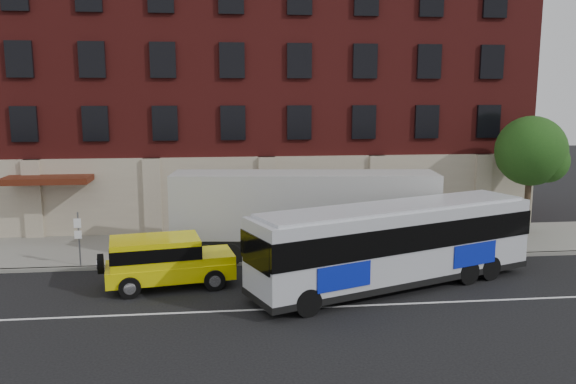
{
  "coord_description": "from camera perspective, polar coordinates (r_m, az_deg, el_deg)",
  "views": [
    {
      "loc": [
        -2.28,
        -18.99,
        7.53
      ],
      "look_at": [
        0.44,
        5.5,
        3.32
      ],
      "focal_mm": 36.48,
      "sensor_mm": 36.0,
      "label": 1
    }
  ],
  "objects": [
    {
      "name": "shipping_container",
      "position": [
        26.64,
        1.61,
        -2.38
      ],
      "size": [
        12.07,
        3.66,
        3.96
      ],
      "color": "black",
      "rests_on": "ground"
    },
    {
      "name": "sign_pole",
      "position": [
        26.6,
        -19.73,
        -4.09
      ],
      "size": [
        0.3,
        0.2,
        2.5
      ],
      "color": "slate",
      "rests_on": "ground"
    },
    {
      "name": "lane_line",
      "position": [
        21.02,
        0.31,
        -11.28
      ],
      "size": [
        60.0,
        0.12,
        0.01
      ],
      "primitive_type": "cube",
      "color": "silver",
      "rests_on": "ground"
    },
    {
      "name": "street_tree",
      "position": [
        32.73,
        22.65,
        3.47
      ],
      "size": [
        3.6,
        3.6,
        6.2
      ],
      "color": "#38261C",
      "rests_on": "sidewalk"
    },
    {
      "name": "city_bus",
      "position": [
        23.12,
        10.44,
        -4.81
      ],
      "size": [
        12.03,
        6.71,
        3.27
      ],
      "color": "silver",
      "rests_on": "ground"
    },
    {
      "name": "ground",
      "position": [
        20.56,
        0.48,
        -11.79
      ],
      "size": [
        120.0,
        120.0,
        0.0
      ],
      "primitive_type": "plane",
      "color": "black",
      "rests_on": "ground"
    },
    {
      "name": "building",
      "position": [
        35.99,
        -2.76,
        9.77
      ],
      "size": [
        30.0,
        12.1,
        15.0
      ],
      "color": "maroon",
      "rests_on": "sidewalk"
    },
    {
      "name": "yellow_suv",
      "position": [
        23.42,
        -12.02,
        -6.36
      ],
      "size": [
        5.32,
        2.91,
        1.98
      ],
      "color": "yellow",
      "rests_on": "ground"
    },
    {
      "name": "kerb",
      "position": [
        26.18,
        -1.09,
        -6.85
      ],
      "size": [
        60.0,
        0.25,
        0.15
      ],
      "primitive_type": "cube",
      "color": "gray",
      "rests_on": "ground"
    },
    {
      "name": "sidewalk",
      "position": [
        29.06,
        -1.63,
        -5.17
      ],
      "size": [
        60.0,
        6.0,
        0.15
      ],
      "primitive_type": "cube",
      "color": "gray",
      "rests_on": "ground"
    }
  ]
}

